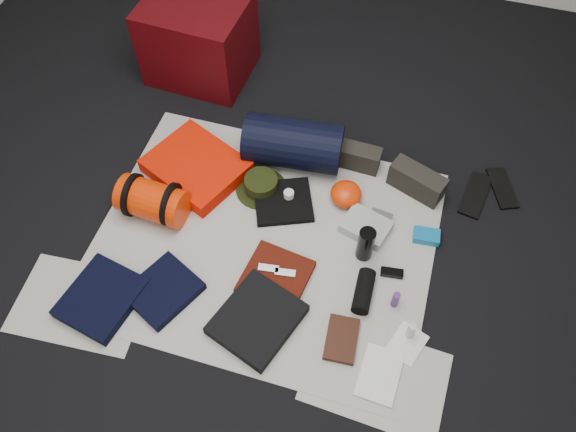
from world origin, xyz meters
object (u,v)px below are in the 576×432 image
(compact_camera, at_px, (380,218))
(sleeping_pad, at_px, (196,167))
(navy_duffel, at_px, (293,144))
(paperback_book, at_px, (342,339))
(stuff_sack, at_px, (153,201))
(red_cabinet, at_px, (199,39))
(water_bottle, at_px, (366,244))

(compact_camera, bearing_deg, sleeping_pad, -174.74)
(navy_duffel, bearing_deg, paperback_book, -67.38)
(stuff_sack, bearing_deg, paperback_book, -20.59)
(navy_duffel, bearing_deg, stuff_sack, -142.69)
(sleeping_pad, relative_size, compact_camera, 4.29)
(red_cabinet, relative_size, paperback_book, 2.71)
(red_cabinet, relative_size, stuff_sack, 1.70)
(sleeping_pad, height_order, compact_camera, sleeping_pad)
(sleeping_pad, height_order, paperback_book, sleeping_pad)
(sleeping_pad, bearing_deg, red_cabinet, 108.86)
(stuff_sack, distance_m, paperback_book, 1.12)
(paperback_book, bearing_deg, compact_camera, 82.42)
(sleeping_pad, bearing_deg, water_bottle, -14.40)
(red_cabinet, height_order, paperback_book, red_cabinet)
(compact_camera, bearing_deg, navy_duffel, 161.36)
(water_bottle, distance_m, paperback_book, 0.45)
(red_cabinet, xyz_separation_m, compact_camera, (1.23, -0.76, -0.20))
(paperback_book, bearing_deg, sleeping_pad, 139.62)
(sleeping_pad, xyz_separation_m, compact_camera, (0.98, -0.03, -0.02))
(compact_camera, xyz_separation_m, paperback_book, (-0.04, -0.66, -0.01))
(stuff_sack, height_order, compact_camera, stuff_sack)
(red_cabinet, height_order, sleeping_pad, red_cabinet)
(water_bottle, height_order, compact_camera, water_bottle)
(stuff_sack, distance_m, water_bottle, 1.05)
(water_bottle, relative_size, compact_camera, 1.79)
(compact_camera, bearing_deg, stuff_sack, -159.18)
(sleeping_pad, relative_size, navy_duffel, 0.94)
(sleeping_pad, distance_m, stuff_sack, 0.32)
(sleeping_pad, height_order, water_bottle, water_bottle)
(navy_duffel, relative_size, compact_camera, 4.57)
(water_bottle, bearing_deg, stuff_sack, -177.03)
(red_cabinet, bearing_deg, sleeping_pad, -67.93)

